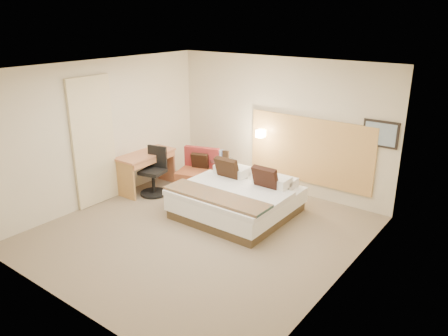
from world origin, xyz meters
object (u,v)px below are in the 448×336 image
Objects in this scene: lounge_chair at (198,172)px; side_table at (222,171)px; bed at (237,199)px; desk at (146,161)px; desk_chair at (154,175)px.

lounge_chair is 1.63× the size of side_table.
bed is 2.22m from desk.
desk_chair is (-0.46, -0.82, 0.08)m from lounge_chair.
bed is 1.43m from side_table.
lounge_chair reaches higher than side_table.
bed is 3.43× the size of side_table.
desk_chair reaches higher than lounge_chair.
lounge_chair is at bearing 43.96° from desk.
lounge_chair is at bearing -136.15° from side_table.
side_table is at bearing 43.85° from lounge_chair.
desk_chair reaches higher than desk.
side_table is (0.36, 0.35, -0.00)m from lounge_chair.
desk_chair is (-0.83, -1.17, 0.08)m from side_table.
bed is 2.10× the size of lounge_chair.
side_table is 0.45× the size of desk.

